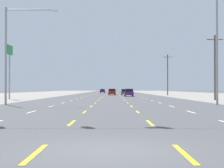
{
  "coord_description": "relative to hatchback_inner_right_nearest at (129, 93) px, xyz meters",
  "views": [
    {
      "loc": [
        0.05,
        -8.84,
        1.53
      ],
      "look_at": [
        0.01,
        62.22,
        2.5
      ],
      "focal_mm": 56.81,
      "sensor_mm": 36.0,
      "label": 1
    }
  ],
  "objects": [
    {
      "name": "streetlight_right_row_0",
      "position": [
        6.38,
        -37.15,
        5.2
      ],
      "size": [
        3.64,
        0.26,
        10.52
      ],
      "color": "gray",
      "rests_on": "ground"
    },
    {
      "name": "sedan_center_turn_midfar",
      "position": [
        -3.24,
        29.21,
        -0.03
      ],
      "size": [
        1.8,
        4.5,
        1.46
      ],
      "color": "#235B2D",
      "rests_on": "ground"
    },
    {
      "name": "utility_pole_right_row_0",
      "position": [
        10.59,
        -23.08,
        3.83
      ],
      "size": [
        2.2,
        0.26,
        8.84
      ],
      "color": "brown",
      "rests_on": "ground"
    },
    {
      "name": "streetlight_left_row_0",
      "position": [
        -13.01,
        -37.15,
        4.78
      ],
      "size": [
        5.07,
        0.26,
        9.39
      ],
      "color": "gray",
      "rests_on": "ground"
    },
    {
      "name": "hatchback_inner_right_nearest",
      "position": [
        0.0,
        0.0,
        0.0
      ],
      "size": [
        1.72,
        3.9,
        1.54
      ],
      "color": "#4C196B",
      "rests_on": "ground"
    },
    {
      "name": "lane_markings",
      "position": [
        -3.45,
        42.26,
        -0.78
      ],
      "size": [
        10.64,
        227.6,
        0.01
      ],
      "color": "white",
      "rests_on": "ground"
    },
    {
      "name": "ground_plane",
      "position": [
        -3.45,
        3.76,
        -0.78
      ],
      "size": [
        572.0,
        572.0,
        0.0
      ],
      "primitive_type": "plane",
      "color": "#4C4C4F"
    },
    {
      "name": "hatchback_center_turn_near",
      "position": [
        -3.42,
        14.36,
        0.0
      ],
      "size": [
        1.72,
        3.9,
        1.54
      ],
      "color": "red",
      "rests_on": "ground"
    },
    {
      "name": "sedan_inner_left_farther",
      "position": [
        -6.85,
        57.89,
        -0.03
      ],
      "size": [
        1.8,
        4.5,
        1.46
      ],
      "color": "#4C196B",
      "rests_on": "ground"
    },
    {
      "name": "utility_pole_right_row_1",
      "position": [
        9.77,
        12.55,
        4.24
      ],
      "size": [
        2.2,
        0.26,
        9.66
      ],
      "color": "brown",
      "rests_on": "ground"
    },
    {
      "name": "pole_sign_left_row_1",
      "position": [
        -18.54,
        -18.89,
        5.4
      ],
      "size": [
        0.24,
        2.53,
        7.97
      ],
      "color": "gray",
      "rests_on": "ground"
    },
    {
      "name": "sedan_inner_right_mid",
      "position": [
        -0.18,
        18.01,
        -0.03
      ],
      "size": [
        1.8,
        4.5,
        1.46
      ],
      "color": "#235B2D",
      "rests_on": "ground"
    },
    {
      "name": "sedan_center_turn_far",
      "position": [
        -3.5,
        41.69,
        -0.03
      ],
      "size": [
        1.8,
        4.5,
        1.46
      ],
      "color": "black",
      "rests_on": "ground"
    },
    {
      "name": "signal_span_wire",
      "position": [
        -3.43,
        -52.78,
        4.4
      ],
      "size": [
        25.08,
        0.53,
        8.67
      ],
      "color": "brown",
      "rests_on": "ground"
    }
  ]
}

